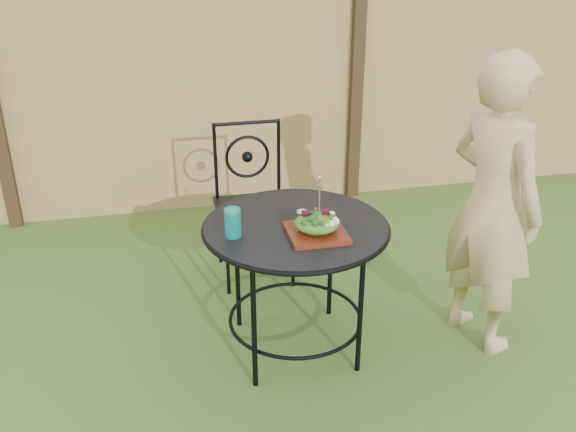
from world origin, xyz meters
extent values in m
plane|color=#234616|center=(0.00, 0.00, 0.00)|extent=(60.00, 60.00, 0.00)
cube|color=tan|center=(0.00, 2.20, 0.90)|extent=(8.00, 0.05, 1.80)
cube|color=black|center=(1.30, 2.15, 0.95)|extent=(0.09, 0.09, 1.90)
cylinder|color=black|center=(0.38, 0.26, 0.71)|extent=(0.90, 0.90, 0.02)
torus|color=black|center=(0.38, 0.26, 0.71)|extent=(0.92, 0.92, 0.02)
torus|color=black|center=(0.38, 0.26, 0.18)|extent=(0.70, 0.70, 0.02)
cylinder|color=black|center=(0.64, 0.52, 0.35)|extent=(0.03, 0.03, 0.71)
cylinder|color=black|center=(0.12, 0.52, 0.35)|extent=(0.03, 0.03, 0.71)
cylinder|color=black|center=(0.12, 0.00, 0.35)|extent=(0.03, 0.03, 0.71)
cylinder|color=black|center=(0.64, 0.00, 0.35)|extent=(0.03, 0.03, 0.71)
cube|color=black|center=(0.31, 1.06, 0.45)|extent=(0.46, 0.46, 0.03)
cylinder|color=black|center=(0.31, 1.27, 0.94)|extent=(0.42, 0.02, 0.02)
torus|color=black|center=(0.31, 1.27, 0.72)|extent=(0.28, 0.02, 0.28)
cylinder|color=black|center=(0.11, 0.86, 0.22)|extent=(0.02, 0.02, 0.44)
cylinder|color=black|center=(0.51, 0.86, 0.22)|extent=(0.02, 0.02, 0.44)
cylinder|color=black|center=(0.11, 1.26, 0.22)|extent=(0.02, 0.02, 0.44)
cylinder|color=black|center=(0.51, 1.26, 0.22)|extent=(0.02, 0.02, 0.44)
cylinder|color=black|center=(0.11, 1.27, 0.70)|extent=(0.02, 0.02, 0.50)
cylinder|color=black|center=(0.51, 1.27, 0.70)|extent=(0.02, 0.02, 0.50)
imported|color=tan|center=(1.37, 0.15, 0.78)|extent=(0.53, 0.65, 1.55)
cube|color=#3F1209|center=(0.45, 0.13, 0.74)|extent=(0.27, 0.27, 0.02)
ellipsoid|color=#235614|center=(0.45, 0.13, 0.79)|extent=(0.21, 0.21, 0.08)
cylinder|color=silver|center=(0.46, 0.13, 0.92)|extent=(0.01, 0.01, 0.18)
cylinder|color=#0A7A7E|center=(0.07, 0.20, 0.79)|extent=(0.08, 0.08, 0.14)
camera|label=1|loc=(-0.27, -2.47, 2.10)|focal=40.00mm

